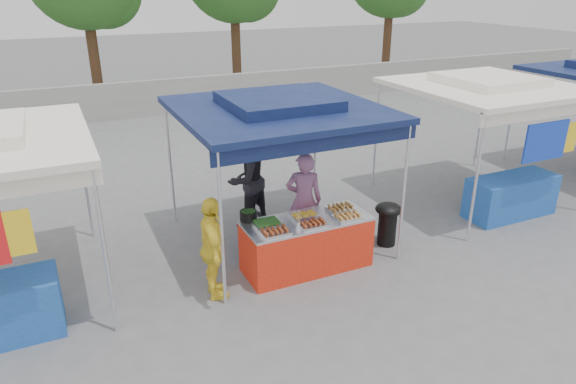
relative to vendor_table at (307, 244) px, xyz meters
name	(u,v)px	position (x,y,z in m)	size (l,w,h in m)	color
ground_plane	(304,264)	(0.00, 0.10, -0.43)	(80.00, 80.00, 0.00)	slate
back_wall	(158,98)	(0.00, 11.10, 0.17)	(40.00, 0.25, 1.20)	gray
main_canopy	(278,108)	(0.00, 1.07, 1.94)	(3.20, 3.20, 2.57)	silver
neighbor_stall_right	(498,129)	(4.50, 0.67, 1.18)	(3.20, 3.20, 2.57)	silver
vendor_table	(307,244)	(0.00, 0.00, 0.00)	(2.00, 0.80, 0.85)	red
food_tray_fl	(275,232)	(-0.64, -0.24, 0.46)	(0.42, 0.30, 0.07)	white
food_tray_fm	(312,224)	(-0.03, -0.24, 0.46)	(0.42, 0.30, 0.07)	white
food_tray_fr	(348,217)	(0.59, -0.24, 0.46)	(0.42, 0.30, 0.07)	white
food_tray_bl	(267,223)	(-0.64, 0.08, 0.46)	(0.42, 0.30, 0.07)	white
food_tray_bm	(304,215)	(0.00, 0.10, 0.46)	(0.42, 0.30, 0.07)	white
food_tray_br	(341,208)	(0.65, 0.09, 0.46)	(0.42, 0.30, 0.07)	white
cooking_pot	(248,216)	(-0.83, 0.36, 0.50)	(0.26, 0.26, 0.15)	black
skewer_cup	(298,225)	(-0.25, -0.19, 0.47)	(0.08, 0.08, 0.10)	silver
wok_burner	(388,220)	(1.63, 0.12, 0.03)	(0.46, 0.46, 0.78)	black
crate_left	(261,243)	(-0.47, 0.79, -0.26)	(0.54, 0.38, 0.32)	#173CBB
crate_right	(307,236)	(0.37, 0.69, -0.26)	(0.54, 0.38, 0.33)	#173CBB
crate_stacked	(308,219)	(0.37, 0.69, 0.05)	(0.51, 0.36, 0.31)	#173CBB
vendor_woman	(304,200)	(0.30, 0.70, 0.42)	(0.62, 0.40, 1.69)	#9E6490
helper_man	(246,179)	(-0.28, 1.91, 0.47)	(0.87, 0.68, 1.79)	#222228
customer_person	(213,249)	(-1.57, -0.15, 0.35)	(0.91, 0.38, 1.55)	yellow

